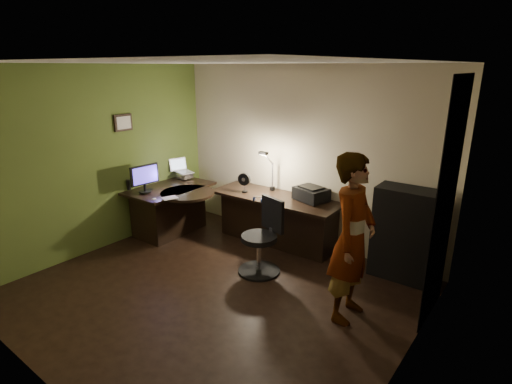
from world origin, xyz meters
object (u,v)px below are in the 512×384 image
Objects in this scene: desk_right at (275,220)px; office_chair at (259,237)px; desk_left at (171,210)px; monitor at (144,182)px; person at (352,239)px; cabinet at (406,234)px.

desk_right is 0.97m from office_chair.
desk_left is 2.88× the size of monitor.
desk_left is at bearing 80.43° from person.
cabinet is 1.89m from office_chair.
cabinet is 2.57× the size of monitor.
monitor is (-1.67, -1.13, 0.57)m from desk_right.
person reaches higher than desk_left.
desk_left is 1.75m from desk_right.
office_chair is at bearing -147.85° from cabinet.
desk_left reaches higher than desk_right.
person reaches higher than office_chair.
person is at bearing 7.88° from office_chair.
cabinet reaches higher than monitor.
desk_left is 3.40m from person.
office_chair reaches higher than desk_right.
desk_left is at bearing 86.64° from monitor.
person is (3.40, 0.06, -0.03)m from monitor.
office_chair is at bearing -69.41° from desk_right.
desk_right is 2.09m from monitor.
person is at bearing -33.42° from desk_right.
office_chair is at bearing -7.83° from desk_left.
desk_right is at bearing -177.04° from cabinet.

